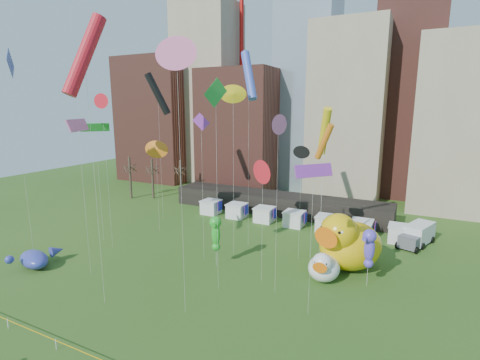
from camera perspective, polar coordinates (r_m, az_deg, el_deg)
The scene contains 28 objects.
skyline at distance 78.11m, azimuth 15.84°, elevation 13.47°, with size 101.00×23.00×68.00m.
pavilion at distance 63.55m, azimuth 5.98°, elevation -3.69°, with size 38.00×6.00×3.20m, color black.
vendor_tents at distance 56.67m, azimuth 8.58°, elevation -6.16°, with size 33.24×2.80×2.40m.
bare_trees at distance 74.87m, azimuth -13.47°, elevation 0.27°, with size 8.44×6.44×8.50m.
big_duck at distance 42.98m, azimuth 16.67°, elevation -9.45°, with size 9.06×9.87×6.88m.
small_duck at distance 40.08m, azimuth 13.06°, elevation -13.23°, with size 3.48×4.59×3.49m.
seahorse_green at distance 41.56m, azimuth -3.90°, elevation -7.97°, with size 1.74×1.98×6.05m.
seahorse_purple at distance 39.12m, azimuth 19.78°, elevation -9.71°, with size 1.77×1.99×6.17m.
whale_inflatable at distance 48.74m, azimuth -29.58°, elevation -10.73°, with size 5.36×6.18×2.14m.
box_truck at distance 54.17m, azimuth 26.25°, elevation -7.73°, with size 4.49×6.98×2.79m.
kite_0 at distance 36.27m, azimuth 3.63°, elevation 1.28°, with size 2.07×1.73×12.96m.
kite_1 at distance 30.13m, azimuth -9.98°, elevation 19.01°, with size 2.57×0.45×23.50m.
kite_2 at distance 41.82m, azimuth 9.73°, elevation 4.29°, with size 1.46×0.51×13.83m.
kite_3 at distance 51.05m, azimuth -21.95°, elevation 7.66°, with size 2.73×3.00×16.09m.
kite_4 at distance 50.69m, azimuth 13.20°, elevation 7.47°, with size 2.73×3.99×18.19m.
kite_5 at distance 45.48m, azimuth 1.41°, elevation 16.17°, with size 3.31×3.19×24.93m.
kite_6 at distance 42.76m, azimuth 13.16°, elevation 5.90°, with size 2.57×1.78×16.37m.
kite_7 at distance 30.34m, azimuth 11.57°, elevation 1.37°, with size 2.67×2.92×13.54m.
kite_8 at distance 33.88m, azimuth -23.37°, elevation 17.62°, with size 2.69×4.16×25.75m.
kite_9 at distance 33.30m, azimuth 6.08°, elevation 8.64°, with size 0.51×1.86×17.51m.
kite_10 at distance 58.74m, azimuth -12.88°, elevation 13.10°, with size 3.89×2.79×23.36m.
kite_11 at distance 33.78m, azimuth -3.85°, elevation 12.88°, with size 1.01×2.52×20.78m.
kite_12 at distance 42.67m, azimuth -1.09°, elevation 13.39°, with size 1.86×1.46×20.68m.
kite_13 at distance 46.21m, azimuth -32.46°, elevation 14.74°, with size 2.23×2.12×24.16m.
kite_14 at distance 53.41m, azimuth -13.16°, elevation 4.72°, with size 2.56×0.64×13.42m.
kite_15 at distance 41.41m, azimuth -6.16°, elevation 8.39°, with size 1.91×0.70×17.52m.
kite_16 at distance 47.86m, azimuth -21.00°, elevation 11.51°, with size 1.84×0.44×19.77m.
kite_17 at distance 40.53m, azimuth -24.26°, elevation 7.83°, with size 2.26×3.90×16.96m.
Camera 1 is at (17.42, -15.49, 18.16)m, focal length 27.00 mm.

